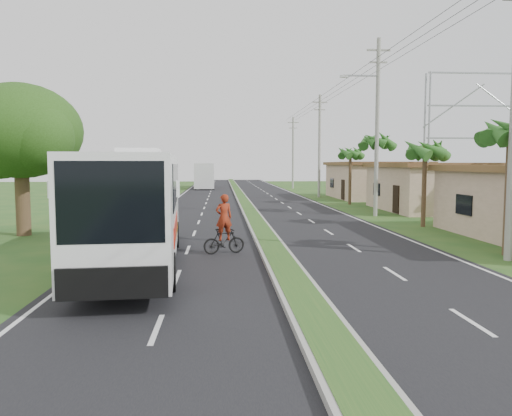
{
  "coord_description": "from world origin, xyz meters",
  "views": [
    {
      "loc": [
        -2.09,
        -15.57,
        3.55
      ],
      "look_at": [
        -0.7,
        4.39,
        1.8
      ],
      "focal_mm": 35.0,
      "sensor_mm": 36.0,
      "label": 1
    }
  ],
  "objects": [
    {
      "name": "billboard_lattice",
      "position": [
        22.0,
        30.0,
        6.82
      ],
      "size": [
        10.18,
        1.18,
        12.07
      ],
      "color": "gray",
      "rests_on": "ground"
    },
    {
      "name": "shop_mid",
      "position": [
        14.0,
        22.0,
        1.86
      ],
      "size": [
        7.6,
        10.6,
        3.67
      ],
      "color": "tan",
      "rests_on": "ground"
    },
    {
      "name": "coach_bus_main",
      "position": [
        -5.05,
        2.26,
        2.27
      ],
      "size": [
        3.59,
        12.94,
        4.13
      ],
      "rotation": [
        0.0,
        0.0,
        0.07
      ],
      "color": "white",
      "rests_on": "ground"
    },
    {
      "name": "shop_far",
      "position": [
        14.0,
        36.0,
        1.93
      ],
      "size": [
        8.6,
        11.6,
        3.82
      ],
      "color": "tan",
      "rests_on": "ground"
    },
    {
      "name": "palm_verge_c",
      "position": [
        8.8,
        19.0,
        5.12
      ],
      "size": [
        2.4,
        2.4,
        5.85
      ],
      "color": "#473321",
      "rests_on": "ground"
    },
    {
      "name": "motorcyclist",
      "position": [
        -2.0,
        4.03,
        0.89
      ],
      "size": [
        1.74,
        0.92,
        2.39
      ],
      "rotation": [
        0.0,
        0.0,
        0.28
      ],
      "color": "black",
      "rests_on": "ground"
    },
    {
      "name": "road_asphalt",
      "position": [
        0.0,
        20.0,
        0.01
      ],
      "size": [
        14.0,
        160.0,
        0.02
      ],
      "primitive_type": "cube",
      "color": "black",
      "rests_on": "ground"
    },
    {
      "name": "utility_pole_c",
      "position": [
        8.5,
        38.0,
        5.67
      ],
      "size": [
        1.6,
        0.28,
        11.0
      ],
      "color": "gray",
      "rests_on": "ground"
    },
    {
      "name": "utility_pole_b",
      "position": [
        8.47,
        18.0,
        6.26
      ],
      "size": [
        3.2,
        0.28,
        12.0
      ],
      "color": "gray",
      "rests_on": "ground"
    },
    {
      "name": "palm_verge_a",
      "position": [
        9.0,
        3.0,
        4.74
      ],
      "size": [
        2.4,
        2.4,
        5.45
      ],
      "color": "#473321",
      "rests_on": "ground"
    },
    {
      "name": "lane_edge_right",
      "position": [
        6.7,
        20.0,
        0.0
      ],
      "size": [
        0.12,
        160.0,
        0.01
      ],
      "primitive_type": "cube",
      "color": "silver",
      "rests_on": "ground"
    },
    {
      "name": "palm_verge_b",
      "position": [
        9.4,
        12.0,
        4.36
      ],
      "size": [
        2.4,
        2.4,
        5.05
      ],
      "color": "#473321",
      "rests_on": "ground"
    },
    {
      "name": "ground",
      "position": [
        0.0,
        0.0,
        0.0
      ],
      "size": [
        180.0,
        180.0,
        0.0
      ],
      "primitive_type": "plane",
      "color": "#214D1C",
      "rests_on": "ground"
    },
    {
      "name": "coach_bus_far",
      "position": [
        -4.75,
        59.72,
        2.1
      ],
      "size": [
        3.32,
        12.84,
        3.71
      ],
      "rotation": [
        0.0,
        0.0,
        0.04
      ],
      "color": "silver",
      "rests_on": "ground"
    },
    {
      "name": "utility_pole_d",
      "position": [
        8.5,
        58.0,
        5.42
      ],
      "size": [
        1.6,
        0.28,
        10.5
      ],
      "color": "gray",
      "rests_on": "ground"
    },
    {
      "name": "palm_verge_d",
      "position": [
        9.3,
        28.0,
        4.55
      ],
      "size": [
        2.4,
        2.4,
        5.25
      ],
      "color": "#473321",
      "rests_on": "ground"
    },
    {
      "name": "lane_edge_left",
      "position": [
        -6.7,
        20.0,
        0.0
      ],
      "size": [
        0.12,
        160.0,
        0.01
      ],
      "primitive_type": "cube",
      "color": "silver",
      "rests_on": "ground"
    },
    {
      "name": "median_strip",
      "position": [
        0.0,
        20.0,
        0.1
      ],
      "size": [
        1.2,
        160.0,
        0.18
      ],
      "color": "gray",
      "rests_on": "ground"
    },
    {
      "name": "shade_tree",
      "position": [
        -12.11,
        10.02,
        5.03
      ],
      "size": [
        6.3,
        6.0,
        7.54
      ],
      "color": "#473321",
      "rests_on": "ground"
    }
  ]
}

